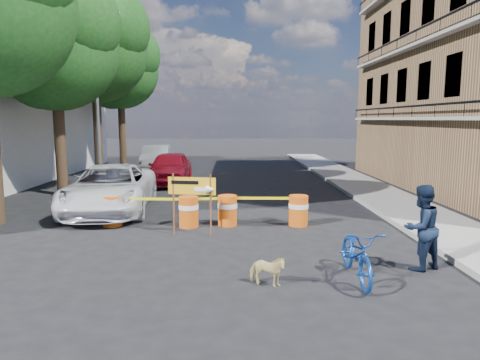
{
  "coord_description": "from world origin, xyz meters",
  "views": [
    {
      "loc": [
        0.22,
        -10.63,
        3.12
      ],
      "look_at": [
        0.46,
        2.15,
        1.3
      ],
      "focal_mm": 32.0,
      "sensor_mm": 36.0,
      "label": 1
    }
  ],
  "objects_px": {
    "barrel_far_right": "(298,210)",
    "suv_white": "(111,188)",
    "dog": "(267,271)",
    "barrel_far_left": "(112,210)",
    "sedan_silver": "(156,157)",
    "bicycle": "(358,229)",
    "barrel_mid_right": "(227,210)",
    "sedan_red": "(170,168)",
    "pedestrian": "(421,227)",
    "barrel_mid_left": "(189,211)",
    "detour_sign": "(197,191)"
  },
  "relations": [
    {
      "from": "barrel_mid_left",
      "to": "suv_white",
      "type": "height_order",
      "value": "suv_white"
    },
    {
      "from": "barrel_far_left",
      "to": "dog",
      "type": "relative_size",
      "value": 1.26
    },
    {
      "from": "detour_sign",
      "to": "sedan_red",
      "type": "height_order",
      "value": "detour_sign"
    },
    {
      "from": "barrel_far_left",
      "to": "barrel_mid_left",
      "type": "height_order",
      "value": "same"
    },
    {
      "from": "barrel_mid_left",
      "to": "pedestrian",
      "type": "height_order",
      "value": "pedestrian"
    },
    {
      "from": "barrel_mid_left",
      "to": "barrel_mid_right",
      "type": "xyz_separation_m",
      "value": [
        1.13,
        0.16,
        0.0
      ]
    },
    {
      "from": "sedan_red",
      "to": "barrel_mid_right",
      "type": "bearing_deg",
      "value": -70.95
    },
    {
      "from": "sedan_silver",
      "to": "barrel_far_left",
      "type": "bearing_deg",
      "value": -90.01
    },
    {
      "from": "sedan_red",
      "to": "sedan_silver",
      "type": "xyz_separation_m",
      "value": [
        -1.72,
        6.05,
        -0.03
      ]
    },
    {
      "from": "suv_white",
      "to": "sedan_silver",
      "type": "height_order",
      "value": "suv_white"
    },
    {
      "from": "barrel_mid_right",
      "to": "sedan_silver",
      "type": "height_order",
      "value": "sedan_silver"
    },
    {
      "from": "barrel_mid_right",
      "to": "sedan_silver",
      "type": "distance_m",
      "value": 15.1
    },
    {
      "from": "barrel_mid_left",
      "to": "barrel_far_right",
      "type": "bearing_deg",
      "value": 1.49
    },
    {
      "from": "barrel_mid_right",
      "to": "sedan_red",
      "type": "height_order",
      "value": "sedan_red"
    },
    {
      "from": "detour_sign",
      "to": "dog",
      "type": "distance_m",
      "value": 4.01
    },
    {
      "from": "barrel_far_right",
      "to": "detour_sign",
      "type": "relative_size",
      "value": 0.54
    },
    {
      "from": "barrel_mid_right",
      "to": "bicycle",
      "type": "distance_m",
      "value": 5.11
    },
    {
      "from": "detour_sign",
      "to": "barrel_mid_right",
      "type": "bearing_deg",
      "value": 64.79
    },
    {
      "from": "barrel_far_left",
      "to": "barrel_far_right",
      "type": "distance_m",
      "value": 5.48
    },
    {
      "from": "barrel_far_right",
      "to": "sedan_red",
      "type": "height_order",
      "value": "sedan_red"
    },
    {
      "from": "bicycle",
      "to": "dog",
      "type": "xyz_separation_m",
      "value": [
        -1.78,
        -0.29,
        -0.71
      ]
    },
    {
      "from": "barrel_far_left",
      "to": "sedan_silver",
      "type": "bearing_deg",
      "value": 94.85
    },
    {
      "from": "detour_sign",
      "to": "bicycle",
      "type": "height_order",
      "value": "bicycle"
    },
    {
      "from": "barrel_mid_right",
      "to": "detour_sign",
      "type": "height_order",
      "value": "detour_sign"
    },
    {
      "from": "barrel_far_right",
      "to": "detour_sign",
      "type": "distance_m",
      "value": 3.15
    },
    {
      "from": "barrel_far_right",
      "to": "suv_white",
      "type": "relative_size",
      "value": 0.16
    },
    {
      "from": "barrel_far_left",
      "to": "bicycle",
      "type": "height_order",
      "value": "bicycle"
    },
    {
      "from": "sedan_red",
      "to": "barrel_far_left",
      "type": "bearing_deg",
      "value": -93.5
    },
    {
      "from": "barrel_far_left",
      "to": "dog",
      "type": "bearing_deg",
      "value": -48.16
    },
    {
      "from": "barrel_mid_left",
      "to": "barrel_far_right",
      "type": "xyz_separation_m",
      "value": [
        3.22,
        0.08,
        0.0
      ]
    },
    {
      "from": "barrel_mid_right",
      "to": "sedan_red",
      "type": "distance_m",
      "value": 8.82
    },
    {
      "from": "dog",
      "to": "sedan_red",
      "type": "height_order",
      "value": "sedan_red"
    },
    {
      "from": "barrel_far_left",
      "to": "pedestrian",
      "type": "height_order",
      "value": "pedestrian"
    },
    {
      "from": "barrel_mid_left",
      "to": "dog",
      "type": "relative_size",
      "value": 1.26
    },
    {
      "from": "barrel_mid_left",
      "to": "sedan_silver",
      "type": "xyz_separation_m",
      "value": [
        -3.48,
        14.54,
        0.29
      ]
    },
    {
      "from": "pedestrian",
      "to": "sedan_red",
      "type": "relative_size",
      "value": 0.39
    },
    {
      "from": "pedestrian",
      "to": "suv_white",
      "type": "height_order",
      "value": "pedestrian"
    },
    {
      "from": "suv_white",
      "to": "dog",
      "type": "bearing_deg",
      "value": -58.99
    },
    {
      "from": "sedan_red",
      "to": "barrel_mid_left",
      "type": "bearing_deg",
      "value": -78.37
    },
    {
      "from": "pedestrian",
      "to": "barrel_mid_left",
      "type": "bearing_deg",
      "value": -59.62
    },
    {
      "from": "barrel_far_right",
      "to": "dog",
      "type": "xyz_separation_m",
      "value": [
        -1.3,
        -4.61,
        -0.17
      ]
    },
    {
      "from": "suv_white",
      "to": "barrel_mid_left",
      "type": "bearing_deg",
      "value": -42.15
    },
    {
      "from": "barrel_far_left",
      "to": "barrel_mid_left",
      "type": "bearing_deg",
      "value": -3.55
    },
    {
      "from": "barrel_far_left",
      "to": "sedan_red",
      "type": "height_order",
      "value": "sedan_red"
    },
    {
      "from": "suv_white",
      "to": "bicycle",
      "type": "bearing_deg",
      "value": -48.87
    },
    {
      "from": "bicycle",
      "to": "sedan_silver",
      "type": "bearing_deg",
      "value": 112.15
    },
    {
      "from": "suv_white",
      "to": "barrel_far_left",
      "type": "bearing_deg",
      "value": -77.9
    },
    {
      "from": "sedan_red",
      "to": "pedestrian",
      "type": "bearing_deg",
      "value": -60.32
    },
    {
      "from": "barrel_mid_right",
      "to": "barrel_far_right",
      "type": "xyz_separation_m",
      "value": [
        2.09,
        -0.07,
        0.0
      ]
    },
    {
      "from": "dog",
      "to": "sedan_red",
      "type": "xyz_separation_m",
      "value": [
        -3.67,
        13.01,
        0.48
      ]
    }
  ]
}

